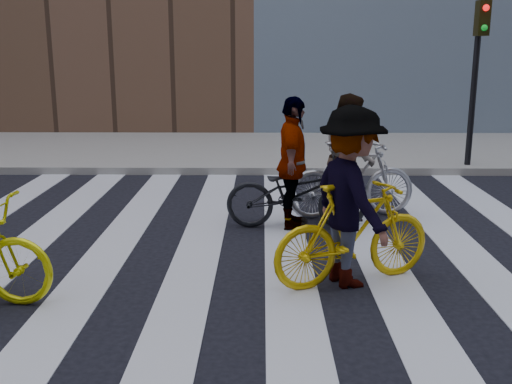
{
  "coord_description": "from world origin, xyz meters",
  "views": [
    {
      "loc": [
        0.24,
        -6.57,
        2.47
      ],
      "look_at": [
        0.17,
        0.3,
        0.8
      ],
      "focal_mm": 42.0,
      "sensor_mm": 36.0,
      "label": 1
    }
  ],
  "objects_px": {
    "bike_dark_rear": "(296,193)",
    "rider_mid": "(349,157)",
    "rider_rear": "(293,164)",
    "traffic_signal": "(478,57)",
    "rider_right": "(351,197)",
    "bike_yellow_right": "(354,234)",
    "bike_silver_mid": "(352,179)"
  },
  "relations": [
    {
      "from": "bike_dark_rear",
      "to": "rider_mid",
      "type": "relative_size",
      "value": 1.05
    },
    {
      "from": "bike_dark_rear",
      "to": "rider_rear",
      "type": "height_order",
      "value": "rider_rear"
    },
    {
      "from": "bike_dark_rear",
      "to": "rider_mid",
      "type": "bearing_deg",
      "value": -51.19
    },
    {
      "from": "rider_mid",
      "to": "rider_rear",
      "type": "height_order",
      "value": "rider_rear"
    },
    {
      "from": "traffic_signal",
      "to": "rider_right",
      "type": "distance_m",
      "value": 6.82
    },
    {
      "from": "rider_right",
      "to": "bike_dark_rear",
      "type": "bearing_deg",
      "value": -9.15
    },
    {
      "from": "traffic_signal",
      "to": "bike_yellow_right",
      "type": "bearing_deg",
      "value": -118.58
    },
    {
      "from": "traffic_signal",
      "to": "bike_silver_mid",
      "type": "height_order",
      "value": "traffic_signal"
    },
    {
      "from": "bike_yellow_right",
      "to": "bike_dark_rear",
      "type": "xyz_separation_m",
      "value": [
        -0.51,
        2.0,
        -0.05
      ]
    },
    {
      "from": "bike_yellow_right",
      "to": "rider_right",
      "type": "xyz_separation_m",
      "value": [
        -0.05,
        0.0,
        0.4
      ]
    },
    {
      "from": "traffic_signal",
      "to": "bike_yellow_right",
      "type": "height_order",
      "value": "traffic_signal"
    },
    {
      "from": "bike_yellow_right",
      "to": "traffic_signal",
      "type": "bearing_deg",
      "value": -50.62
    },
    {
      "from": "bike_silver_mid",
      "to": "rider_rear",
      "type": "distance_m",
      "value": 1.12
    },
    {
      "from": "bike_silver_mid",
      "to": "bike_dark_rear",
      "type": "bearing_deg",
      "value": 113.21
    },
    {
      "from": "traffic_signal",
      "to": "rider_rear",
      "type": "height_order",
      "value": "traffic_signal"
    },
    {
      "from": "rider_mid",
      "to": "bike_yellow_right",
      "type": "bearing_deg",
      "value": 163.22
    },
    {
      "from": "traffic_signal",
      "to": "bike_silver_mid",
      "type": "relative_size",
      "value": 1.74
    },
    {
      "from": "bike_yellow_right",
      "to": "rider_rear",
      "type": "bearing_deg",
      "value": -6.46
    },
    {
      "from": "rider_right",
      "to": "rider_rear",
      "type": "xyz_separation_m",
      "value": [
        -0.51,
        2.0,
        -0.03
      ]
    },
    {
      "from": "bike_silver_mid",
      "to": "rider_right",
      "type": "bearing_deg",
      "value": 161.03
    },
    {
      "from": "bike_yellow_right",
      "to": "rider_right",
      "type": "bearing_deg",
      "value": 67.96
    },
    {
      "from": "traffic_signal",
      "to": "rider_rear",
      "type": "distance_m",
      "value": 5.54
    },
    {
      "from": "bike_silver_mid",
      "to": "rider_rear",
      "type": "relative_size",
      "value": 1.05
    },
    {
      "from": "traffic_signal",
      "to": "rider_mid",
      "type": "xyz_separation_m",
      "value": [
        -2.89,
        -3.29,
        -1.37
      ]
    },
    {
      "from": "traffic_signal",
      "to": "rider_right",
      "type": "height_order",
      "value": "traffic_signal"
    },
    {
      "from": "rider_mid",
      "to": "rider_right",
      "type": "xyz_separation_m",
      "value": [
        -0.34,
        -2.56,
        0.04
      ]
    },
    {
      "from": "traffic_signal",
      "to": "bike_dark_rear",
      "type": "xyz_separation_m",
      "value": [
        -3.7,
        -3.85,
        -1.77
      ]
    },
    {
      "from": "rider_right",
      "to": "rider_rear",
      "type": "distance_m",
      "value": 2.06
    },
    {
      "from": "rider_right",
      "to": "bike_silver_mid",
      "type": "bearing_deg",
      "value": -30.79
    },
    {
      "from": "traffic_signal",
      "to": "bike_yellow_right",
      "type": "xyz_separation_m",
      "value": [
        -3.19,
        -5.85,
        -1.73
      ]
    },
    {
      "from": "rider_right",
      "to": "rider_rear",
      "type": "height_order",
      "value": "rider_right"
    },
    {
      "from": "bike_dark_rear",
      "to": "rider_right",
      "type": "distance_m",
      "value": 2.1
    }
  ]
}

